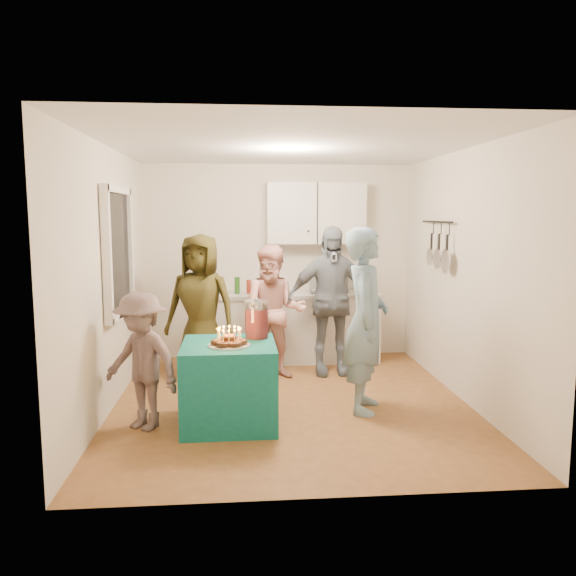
{
  "coord_description": "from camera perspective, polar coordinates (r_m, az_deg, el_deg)",
  "views": [
    {
      "loc": [
        -0.51,
        -5.59,
        1.92
      ],
      "look_at": [
        0.0,
        0.35,
        1.15
      ],
      "focal_mm": 35.0,
      "sensor_mm": 36.0,
      "label": 1
    }
  ],
  "objects": [
    {
      "name": "woman_back_center",
      "position": [
        6.62,
        -1.43,
        -2.46
      ],
      "size": [
        0.83,
        0.68,
        1.58
      ],
      "primitive_type": "imported",
      "rotation": [
        0.0,
        0.0,
        -0.12
      ],
      "color": "#DF7974",
      "rests_on": "floor"
    },
    {
      "name": "right_wall",
      "position": [
        6.08,
        17.46,
        1.17
      ],
      "size": [
        4.0,
        4.0,
        0.0
      ],
      "primitive_type": "plane",
      "color": "silver",
      "rests_on": "floor"
    },
    {
      "name": "man_birthday",
      "position": [
        5.54,
        7.92,
        -3.26
      ],
      "size": [
        0.6,
        0.75,
        1.81
      ],
      "primitive_type": "imported",
      "rotation": [
        0.0,
        0.0,
        1.3
      ],
      "color": "#7899AF",
      "rests_on": "floor"
    },
    {
      "name": "counter",
      "position": [
        7.47,
        0.64,
        -4.14
      ],
      "size": [
        2.2,
        0.58,
        0.86
      ],
      "primitive_type": "cube",
      "color": "white",
      "rests_on": "floor"
    },
    {
      "name": "upper_cabinet",
      "position": [
        7.5,
        2.85,
        7.59
      ],
      "size": [
        1.3,
        0.3,
        0.8
      ],
      "primitive_type": "cube",
      "color": "white",
      "rests_on": "back_wall"
    },
    {
      "name": "pot_rack",
      "position": [
        6.68,
        14.65,
        4.38
      ],
      "size": [
        0.12,
        1.0,
        0.6
      ],
      "primitive_type": "cube",
      "color": "black",
      "rests_on": "right_wall"
    },
    {
      "name": "back_wall",
      "position": [
        7.63,
        -1.06,
        2.7
      ],
      "size": [
        3.6,
        3.6,
        0.0
      ],
      "primitive_type": "plane",
      "color": "silver",
      "rests_on": "floor"
    },
    {
      "name": "woman_back_right",
      "position": [
        6.8,
        4.28,
        -1.28
      ],
      "size": [
        1.07,
        0.48,
        1.8
      ],
      "primitive_type": "imported",
      "rotation": [
        0.0,
        0.0,
        0.04
      ],
      "color": "black",
      "rests_on": "floor"
    },
    {
      "name": "child_near_left",
      "position": [
        5.24,
        -14.65,
        -7.19
      ],
      "size": [
        0.93,
        0.84,
        1.25
      ],
      "primitive_type": "imported",
      "rotation": [
        0.0,
        0.0,
        -0.59
      ],
      "color": "#5B494A",
      "rests_on": "floor"
    },
    {
      "name": "punch_jar",
      "position": [
        5.36,
        -3.2,
        -3.29
      ],
      "size": [
        0.22,
        0.22,
        0.34
      ],
      "primitive_type": "cylinder",
      "color": "#B20E16",
      "rests_on": "party_table"
    },
    {
      "name": "ceiling",
      "position": [
        5.65,
        0.31,
        14.27
      ],
      "size": [
        4.0,
        4.0,
        0.0
      ],
      "primitive_type": "plane",
      "color": "white",
      "rests_on": "floor"
    },
    {
      "name": "floor",
      "position": [
        5.93,
        0.3,
        -11.53
      ],
      "size": [
        4.0,
        4.0,
        0.0
      ],
      "primitive_type": "plane",
      "color": "brown",
      "rests_on": "ground"
    },
    {
      "name": "window_night",
      "position": [
        6.03,
        -16.99,
        3.53
      ],
      "size": [
        0.04,
        1.0,
        1.2
      ],
      "primitive_type": "cube",
      "color": "black",
      "rests_on": "left_wall"
    },
    {
      "name": "left_wall",
      "position": [
        5.77,
        -17.81,
        0.84
      ],
      "size": [
        4.0,
        4.0,
        0.0
      ],
      "primitive_type": "plane",
      "color": "silver",
      "rests_on": "floor"
    },
    {
      "name": "woman_back_left",
      "position": [
        6.64,
        -8.86,
        -1.94
      ],
      "size": [
        0.96,
        0.77,
        1.71
      ],
      "primitive_type": "imported",
      "rotation": [
        0.0,
        0.0,
        -0.29
      ],
      "color": "brown",
      "rests_on": "floor"
    },
    {
      "name": "party_table",
      "position": [
        5.27,
        -5.99,
        -9.66
      ],
      "size": [
        0.86,
        0.86,
        0.76
      ],
      "primitive_type": "cube",
      "rotation": [
        0.0,
        0.0,
        0.01
      ],
      "color": "#0E635A",
      "rests_on": "floor"
    },
    {
      "name": "countertop",
      "position": [
        7.39,
        0.65,
        -0.68
      ],
      "size": [
        2.24,
        0.62,
        0.05
      ],
      "primitive_type": "cube",
      "color": "beige",
      "rests_on": "counter"
    },
    {
      "name": "microwave",
      "position": [
        7.43,
        4.15,
        0.6
      ],
      "size": [
        0.52,
        0.38,
        0.27
      ],
      "primitive_type": "imported",
      "rotation": [
        0.0,
        0.0,
        -0.09
      ],
      "color": "white",
      "rests_on": "countertop"
    },
    {
      "name": "donut_cake",
      "position": [
        5.06,
        -6.01,
        -4.88
      ],
      "size": [
        0.38,
        0.38,
        0.18
      ],
      "primitive_type": null,
      "color": "#381C0C",
      "rests_on": "party_table"
    }
  ]
}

